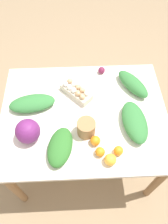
% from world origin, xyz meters
% --- Properties ---
extents(ground_plane, '(8.00, 8.00, 0.00)m').
position_xyz_m(ground_plane, '(0.00, 0.00, 0.00)').
color(ground_plane, '#937A5B').
extents(dining_table, '(1.25, 0.98, 0.75)m').
position_xyz_m(dining_table, '(0.00, 0.00, 0.65)').
color(dining_table, silver).
rests_on(dining_table, ground_plane).
extents(cabbage_purple, '(0.17, 0.17, 0.17)m').
position_xyz_m(cabbage_purple, '(-0.39, -0.18, 0.83)').
color(cabbage_purple, '#6B2366').
rests_on(cabbage_purple, dining_table).
extents(egg_carton, '(0.26, 0.26, 0.09)m').
position_xyz_m(egg_carton, '(-0.05, 0.18, 0.79)').
color(egg_carton, beige).
rests_on(egg_carton, dining_table).
extents(paper_bag, '(0.13, 0.13, 0.12)m').
position_xyz_m(paper_bag, '(0.01, -0.16, 0.81)').
color(paper_bag, '#997047').
rests_on(paper_bag, dining_table).
extents(greens_bunch_chard, '(0.20, 0.36, 0.10)m').
position_xyz_m(greens_bunch_chard, '(0.35, -0.12, 0.80)').
color(greens_bunch_chard, '#337538').
rests_on(greens_bunch_chard, dining_table).
extents(greens_bunch_scallion, '(0.36, 0.21, 0.09)m').
position_xyz_m(greens_bunch_scallion, '(-0.39, 0.08, 0.79)').
color(greens_bunch_scallion, '#337538').
rests_on(greens_bunch_scallion, dining_table).
extents(greens_bunch_beet_tops, '(0.28, 0.34, 0.09)m').
position_xyz_m(greens_bunch_beet_tops, '(0.40, 0.23, 0.79)').
color(greens_bunch_beet_tops, '#337538').
rests_on(greens_bunch_beet_tops, dining_table).
extents(greens_bunch_kale, '(0.22, 0.32, 0.09)m').
position_xyz_m(greens_bunch_kale, '(-0.17, -0.28, 0.79)').
color(greens_bunch_kale, '#2D6B28').
rests_on(greens_bunch_kale, dining_table).
extents(beet_root, '(0.06, 0.06, 0.06)m').
position_xyz_m(beet_root, '(0.17, 0.41, 0.78)').
color(beet_root, maroon).
rests_on(beet_root, dining_table).
extents(orange_0, '(0.07, 0.07, 0.07)m').
position_xyz_m(orange_0, '(0.09, -0.33, 0.78)').
color(orange_0, orange).
rests_on(orange_0, dining_table).
extents(orange_1, '(0.07, 0.07, 0.07)m').
position_xyz_m(orange_1, '(0.07, -0.25, 0.78)').
color(orange_1, orange).
rests_on(orange_1, dining_table).
extents(orange_2, '(0.06, 0.06, 0.06)m').
position_xyz_m(orange_2, '(0.21, -0.32, 0.78)').
color(orange_2, orange).
rests_on(orange_2, dining_table).
extents(orange_3, '(0.08, 0.08, 0.08)m').
position_xyz_m(orange_3, '(0.15, -0.39, 0.79)').
color(orange_3, '#F9A833').
rests_on(orange_3, dining_table).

